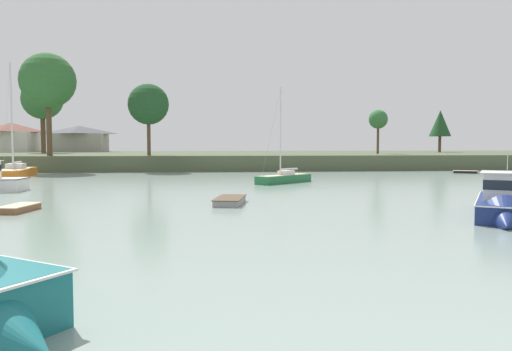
% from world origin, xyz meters
% --- Properties ---
extents(far_shore_bank, '(183.42, 52.96, 2.18)m').
position_xyz_m(far_shore_bank, '(0.00, 87.52, 1.09)').
color(far_shore_bank, '#4C563D').
rests_on(far_shore_bank, ground).
extents(sailboat_green, '(6.06, 5.69, 9.67)m').
position_xyz_m(sailboat_green, '(-2.09, 41.25, 0.22)').
color(sailboat_green, '#236B3D').
rests_on(sailboat_green, ground).
extents(dinghy_grey, '(2.37, 4.08, 0.57)m').
position_xyz_m(dinghy_grey, '(-8.07, 25.07, 0.14)').
color(dinghy_grey, gray).
rests_on(dinghy_grey, ground).
extents(dinghy_black, '(3.17, 2.39, 0.47)m').
position_xyz_m(dinghy_black, '(23.84, 54.83, 0.12)').
color(dinghy_black, black).
rests_on(dinghy_black, ground).
extents(cruiser_navy, '(6.84, 8.76, 4.13)m').
position_xyz_m(cruiser_navy, '(5.33, 17.54, 0.50)').
color(cruiser_navy, navy).
rests_on(cruiser_navy, ground).
extents(dinghy_wood, '(1.73, 2.98, 0.51)m').
position_xyz_m(dinghy_wood, '(-19.87, 22.79, 0.13)').
color(dinghy_wood, brown).
rests_on(dinghy_wood, ground).
extents(sailboat_orange, '(4.11, 10.23, 13.61)m').
position_xyz_m(sailboat_orange, '(-31.65, 53.66, 0.28)').
color(sailboat_orange, orange).
rests_on(sailboat_orange, ground).
extents(mooring_buoy_yellow, '(0.34, 0.34, 0.40)m').
position_xyz_m(mooring_buoy_yellow, '(0.59, 50.22, 0.06)').
color(mooring_buoy_yellow, yellow).
rests_on(mooring_buoy_yellow, ground).
extents(shore_tree_left, '(7.38, 7.38, 13.88)m').
position_xyz_m(shore_tree_left, '(-30.89, 63.85, 12.30)').
color(shore_tree_left, brown).
rests_on(shore_tree_left, far_shore_bank).
extents(shore_tree_right_mid, '(5.62, 5.62, 9.90)m').
position_xyz_m(shore_tree_right_mid, '(-17.53, 63.73, 9.24)').
color(shore_tree_right_mid, brown).
rests_on(shore_tree_right_mid, far_shore_bank).
extents(shore_tree_far_right, '(4.23, 4.23, 8.36)m').
position_xyz_m(shore_tree_far_right, '(36.65, 87.83, 7.90)').
color(shore_tree_far_right, brown).
rests_on(shore_tree_far_right, far_shore_bank).
extents(shore_tree_center_left, '(7.24, 7.24, 13.37)m').
position_xyz_m(shore_tree_center_left, '(-39.04, 86.71, 11.84)').
color(shore_tree_center_left, brown).
rests_on(shore_tree_center_left, far_shore_bank).
extents(shore_tree_inland_b, '(3.12, 3.12, 7.28)m').
position_xyz_m(shore_tree_inland_b, '(18.73, 73.31, 7.82)').
color(shore_tree_inland_b, brown).
rests_on(shore_tree_inland_b, far_shore_bank).
extents(cottage_hillside, '(11.53, 8.66, 5.47)m').
position_xyz_m(cottage_hillside, '(-36.20, 100.36, 5.01)').
color(cottage_hillside, '#9E998E').
rests_on(cottage_hillside, far_shore_bank).
extents(cottage_near_water, '(10.12, 9.31, 6.07)m').
position_xyz_m(cottage_near_water, '(-49.89, 100.34, 5.32)').
color(cottage_near_water, silver).
rests_on(cottage_near_water, far_shore_bank).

